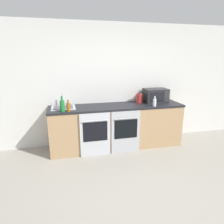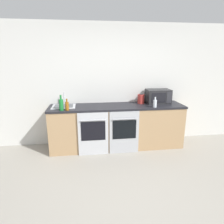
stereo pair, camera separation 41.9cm
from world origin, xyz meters
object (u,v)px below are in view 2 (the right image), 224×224
object	(u,v)px
oven_left	(93,134)
sink	(64,106)
oven_right	(124,132)
kettle	(141,99)
bottle_amber	(67,106)
bottle_green	(61,104)
bottle_clear	(155,103)
microwave	(158,96)

from	to	relation	value
oven_left	sink	world-z (taller)	sink
oven_right	kettle	world-z (taller)	kettle
bottle_amber	kettle	world-z (taller)	bottle_amber
bottle_green	bottle_amber	size ratio (longest dim) A/B	1.33
bottle_green	oven_left	bearing A→B (deg)	-9.13
kettle	oven_right	bearing A→B (deg)	-134.07
bottle_green	kettle	size ratio (longest dim) A/B	1.40
kettle	bottle_amber	bearing A→B (deg)	-165.81
bottle_amber	bottle_clear	world-z (taller)	bottle_amber
sink	kettle	bearing A→B (deg)	3.25
bottle_clear	kettle	xyz separation A→B (m)	(-0.18, 0.38, 0.02)
bottle_green	bottle_amber	distance (m)	0.11
oven_left	bottle_clear	distance (m)	1.37
bottle_clear	bottle_amber	bearing A→B (deg)	-179.73
oven_left	sink	size ratio (longest dim) A/B	1.88
microwave	sink	distance (m)	2.03
bottle_amber	oven_right	bearing A→B (deg)	-3.97
oven_right	microwave	distance (m)	1.13
microwave	sink	xyz separation A→B (m)	(-2.02, -0.08, -0.14)
oven_right	bottle_clear	world-z (taller)	bottle_clear
bottle_green	kettle	bearing A→B (deg)	12.70
oven_left	kettle	distance (m)	1.30
microwave	kettle	size ratio (longest dim) A/B	2.42
bottle_clear	sink	distance (m)	1.85
bottle_amber	bottle_clear	bearing A→B (deg)	0.27
bottle_amber	kettle	distance (m)	1.60
oven_left	bottle_green	size ratio (longest dim) A/B	2.97
kettle	sink	size ratio (longest dim) A/B	0.45
microwave	kettle	distance (m)	0.38
oven_left	oven_right	world-z (taller)	same
kettle	sink	bearing A→B (deg)	-176.75
oven_left	bottle_amber	size ratio (longest dim) A/B	3.94
bottle_green	sink	world-z (taller)	bottle_green
bottle_clear	sink	world-z (taller)	sink
kettle	sink	xyz separation A→B (m)	(-1.64, -0.09, -0.09)
oven_left	bottle_clear	bearing A→B (deg)	3.84
bottle_green	sink	distance (m)	0.30
oven_right	bottle_amber	distance (m)	1.23
bottle_green	bottle_clear	size ratio (longest dim) A/B	1.40
oven_left	sink	bearing A→B (deg)	146.80
bottle_clear	kettle	size ratio (longest dim) A/B	1.00
microwave	bottle_green	size ratio (longest dim) A/B	1.74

